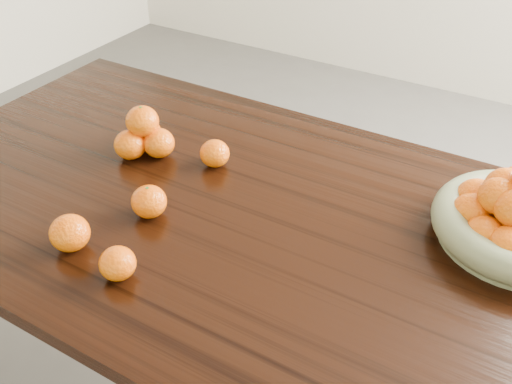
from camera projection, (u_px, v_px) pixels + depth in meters
The scene contains 6 objects.
dining_table at pixel (271, 248), 1.37m from camera, with size 2.00×1.00×0.75m.
orange_pyramid at pixel (144, 135), 1.52m from camera, with size 0.15×0.16×0.14m.
loose_orange_0 at pixel (149, 202), 1.31m from camera, with size 0.08×0.08×0.08m, color #DB6106.
loose_orange_1 at pixel (70, 233), 1.22m from camera, with size 0.09×0.09×0.08m, color #DB6106.
loose_orange_2 at pixel (118, 263), 1.15m from camera, with size 0.08×0.08×0.07m, color #DB6106.
loose_orange_3 at pixel (215, 153), 1.48m from camera, with size 0.08×0.08×0.07m, color #DB6106.
Camera 1 is at (0.49, -0.90, 1.57)m, focal length 40.00 mm.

